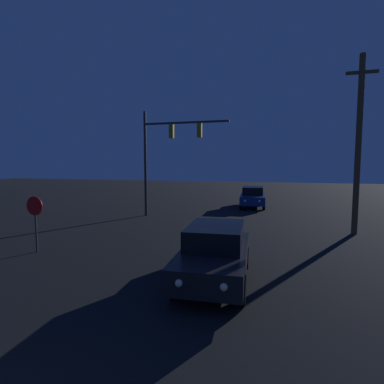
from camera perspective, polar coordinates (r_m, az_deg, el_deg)
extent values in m
cube|color=black|center=(9.15, 4.31, -12.46)|extent=(2.18, 4.49, 0.65)
cube|color=black|center=(9.19, 4.53, -8.22)|extent=(1.75, 2.40, 0.63)
cylinder|color=black|center=(7.92, 9.40, -17.92)|extent=(0.26, 0.75, 0.74)
cylinder|color=black|center=(8.18, -3.41, -17.09)|extent=(0.26, 0.75, 0.74)
cylinder|color=black|center=(10.47, 10.17, -12.10)|extent=(0.26, 0.75, 0.74)
cylinder|color=black|center=(10.66, 0.61, -11.69)|extent=(0.26, 0.75, 0.74)
sphere|color=#F9EFC6|center=(7.01, 6.09, -17.57)|extent=(0.18, 0.18, 0.18)
sphere|color=#F9EFC6|center=(7.19, -2.54, -16.96)|extent=(0.18, 0.18, 0.18)
cube|color=navy|center=(24.91, 11.45, -1.25)|extent=(2.20, 4.50, 0.65)
cube|color=black|center=(25.07, 11.48, 0.26)|extent=(1.77, 2.41, 0.63)
cylinder|color=black|center=(23.62, 13.51, -2.45)|extent=(0.26, 0.75, 0.74)
cylinder|color=black|center=(23.63, 9.29, -2.37)|extent=(0.26, 0.75, 0.74)
cylinder|color=black|center=(26.30, 13.36, -1.67)|extent=(0.26, 0.75, 0.74)
cylinder|color=black|center=(26.32, 9.58, -1.59)|extent=(0.26, 0.75, 0.74)
sphere|color=#F9EFC6|center=(22.71, 12.70, -1.73)|extent=(0.18, 0.18, 0.18)
sphere|color=#F9EFC6|center=(22.72, 10.09, -1.68)|extent=(0.18, 0.18, 0.18)
cylinder|color=#2D2D2D|center=(20.48, -8.87, 5.25)|extent=(0.18, 0.18, 6.99)
cube|color=#2D2D2D|center=(19.64, -1.28, 13.09)|extent=(5.66, 0.12, 0.12)
cube|color=#A57F14|center=(19.88, -3.92, 11.50)|extent=(0.28, 0.28, 0.90)
cylinder|color=green|center=(19.76, -4.08, 12.13)|extent=(0.20, 0.02, 0.20)
cube|color=#A57F14|center=(19.32, 1.45, 11.69)|extent=(0.28, 0.28, 0.90)
cylinder|color=green|center=(19.20, 1.34, 12.34)|extent=(0.20, 0.02, 0.20)
cylinder|color=#2D2D2D|center=(13.40, -27.61, -5.49)|extent=(0.07, 0.07, 2.23)
cylinder|color=red|center=(13.28, -27.80, -2.35)|extent=(0.75, 0.03, 0.75)
cylinder|color=brown|center=(16.89, 29.11, 7.65)|extent=(0.28, 0.28, 8.75)
cube|color=brown|center=(17.43, 29.66, 19.21)|extent=(1.41, 0.14, 0.14)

